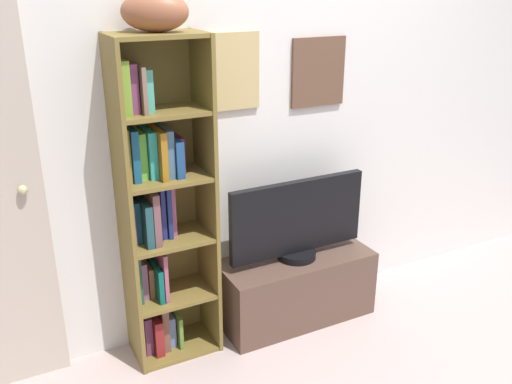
{
  "coord_description": "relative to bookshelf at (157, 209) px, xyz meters",
  "views": [
    {
      "loc": [
        -1.42,
        -1.45,
        1.86
      ],
      "look_at": [
        -0.23,
        0.85,
        0.86
      ],
      "focal_mm": 38.9,
      "sensor_mm": 36.0,
      "label": 1
    }
  ],
  "objects": [
    {
      "name": "bookshelf",
      "position": [
        0.0,
        0.0,
        0.0
      ],
      "size": [
        0.44,
        0.29,
        1.64
      ],
      "color": "brown",
      "rests_on": "ground"
    },
    {
      "name": "tv_stand",
      "position": [
        0.76,
        -0.07,
        -0.61
      ],
      "size": [
        0.88,
        0.37,
        0.39
      ],
      "color": "brown",
      "rests_on": "ground"
    },
    {
      "name": "back_wall",
      "position": [
        0.71,
        0.14,
        0.4
      ],
      "size": [
        4.8,
        0.08,
        2.42
      ],
      "color": "silver",
      "rests_on": "ground"
    },
    {
      "name": "football",
      "position": [
        0.04,
        -0.03,
        0.92
      ],
      "size": [
        0.34,
        0.29,
        0.17
      ],
      "primitive_type": "ellipsoid",
      "rotation": [
        0.0,
        0.0,
        -0.49
      ],
      "color": "#925439",
      "rests_on": "bookshelf"
    },
    {
      "name": "television",
      "position": [
        0.76,
        -0.07,
        -0.19
      ],
      "size": [
        0.81,
        0.22,
        0.46
      ],
      "color": "black",
      "rests_on": "tv_stand"
    }
  ]
}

